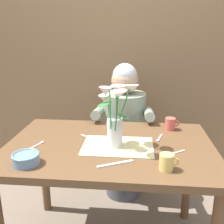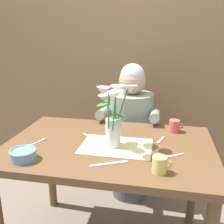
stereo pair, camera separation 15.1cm
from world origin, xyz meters
TOP-DOWN VIEW (x-y plane):
  - wood_panel_backdrop at (0.00, 1.05)m, footprint 4.00×0.10m
  - dining_table at (0.00, 0.00)m, footprint 1.20×0.80m
  - seated_person at (0.06, 0.62)m, footprint 0.45×0.47m
  - striped_placemat at (0.05, -0.03)m, footprint 0.40×0.28m
  - flower_vase at (0.03, -0.03)m, footprint 0.25×0.26m
  - ceramic_bowl at (-0.38, -0.28)m, footprint 0.14×0.14m
  - dinner_knife at (0.05, -0.24)m, footprint 0.18×0.10m
  - ceramic_mug at (0.30, -0.27)m, footprint 0.09×0.07m
  - coffee_cup at (0.38, 0.27)m, footprint 0.09×0.07m
  - spoon_0 at (0.29, 0.10)m, footprint 0.05×0.12m
  - spoon_1 at (-0.41, -0.04)m, footprint 0.06×0.12m
  - spoon_2 at (-0.13, 0.08)m, footprint 0.10×0.08m
  - spoon_3 at (0.35, -0.09)m, footprint 0.11×0.08m

SIDE VIEW (x-z plane):
  - seated_person at x=0.06m, z-range 0.00..1.13m
  - dining_table at x=0.00m, z-range 0.27..1.01m
  - striped_placemat at x=0.05m, z-range 0.74..0.74m
  - dinner_knife at x=0.05m, z-range 0.74..0.74m
  - spoon_0 at x=0.29m, z-range 0.74..0.75m
  - spoon_1 at x=-0.41m, z-range 0.74..0.75m
  - spoon_2 at x=-0.13m, z-range 0.74..0.75m
  - spoon_3 at x=0.35m, z-range 0.74..0.75m
  - ceramic_bowl at x=-0.38m, z-range 0.74..0.80m
  - ceramic_mug at x=0.30m, z-range 0.74..0.82m
  - coffee_cup at x=0.38m, z-range 0.74..0.82m
  - flower_vase at x=0.03m, z-range 0.76..1.12m
  - wood_panel_backdrop at x=0.00m, z-range 0.00..2.50m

